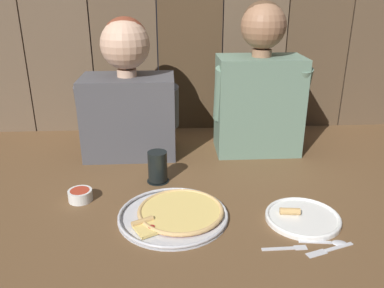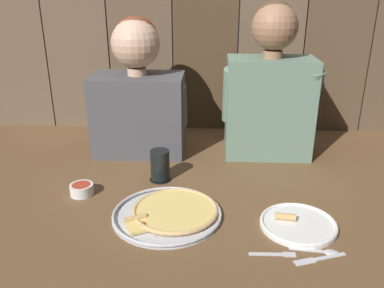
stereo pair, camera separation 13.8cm
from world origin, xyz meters
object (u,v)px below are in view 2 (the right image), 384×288
diner_right (270,87)px  diner_left (138,93)px  pizza_tray (170,212)px  dipping_bowl (82,189)px  drinking_glass (160,166)px  dinner_plate (298,224)px

diner_right → diner_left: bearing=179.9°
pizza_tray → diner_right: size_ratio=0.55×
diner_left → diner_right: (0.56, -0.00, 0.03)m
diner_left → dipping_bowl: bearing=-109.1°
drinking_glass → diner_left: size_ratio=0.21×
drinking_glass → dinner_plate: bearing=-32.6°
dinner_plate → dipping_bowl: (-0.73, 0.17, 0.01)m
pizza_tray → drinking_glass: (-0.06, 0.25, 0.05)m
drinking_glass → dipping_bowl: bearing=-154.0°
drinking_glass → dipping_bowl: size_ratio=1.45×
diner_left → drinking_glass: bearing=-66.4°
drinking_glass → diner_right: (0.43, 0.28, 0.24)m
drinking_glass → diner_right: 0.57m
drinking_glass → diner_left: bearing=113.6°
pizza_tray → dinner_plate: 0.40m
drinking_glass → diner_left: diner_left is taller
diner_left → diner_right: bearing=-0.1°
drinking_glass → diner_left: (-0.12, 0.28, 0.21)m
drinking_glass → dipping_bowl: drinking_glass is taller
dinner_plate → diner_left: bearing=135.4°
pizza_tray → drinking_glass: 0.26m
pizza_tray → diner_right: 0.71m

